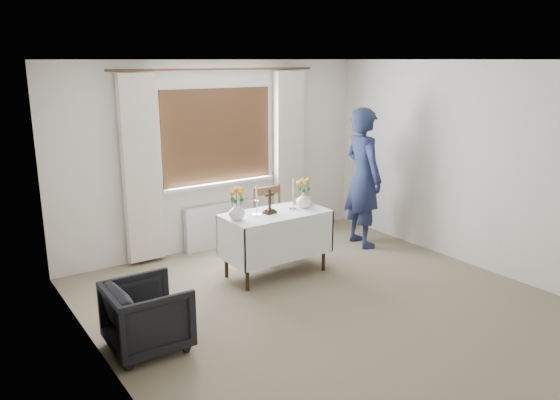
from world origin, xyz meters
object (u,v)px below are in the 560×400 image
Objects in this scene: person at (363,178)px; wooden_cross at (270,201)px; flower_vase_right at (304,200)px; armchair at (147,316)px; flower_vase_left at (237,211)px; altar_table at (276,243)px; wooden_chair at (275,225)px.

wooden_cross is at bearing 106.15° from person.
wooden_cross is 0.48m from flower_vase_right.
armchair is 1.71m from flower_vase_left.
flower_vase_right reaches higher than altar_table.
flower_vase_right is (0.92, -0.01, -0.00)m from flower_vase_left.
altar_table is 0.66× the size of person.
altar_table is 2.07m from armchair.
wooden_chair is at bearing 27.08° from flower_vase_left.
flower_vase_left reaches higher than armchair.
armchair is 3.70m from person.
wooden_cross is (-1.66, -0.22, -0.03)m from person.
wooden_cross is 1.53× the size of flower_vase_left.
flower_vase_left is 1.01× the size of flower_vase_right.
wooden_cross reaches higher than armchair.
wooden_chair is 0.95m from flower_vase_left.
flower_vase_right is at bearing -10.84° from wooden_cross.
person is 9.67× the size of flower_vase_left.
altar_table is at bearing -19.18° from wooden_cross.
wooden_chair is (0.26, 0.40, 0.09)m from altar_table.
armchair is at bearing -164.37° from wooden_cross.
wooden_cross is at bearing -64.81° from armchair.
flower_vase_left is (-0.77, -0.40, 0.39)m from wooden_chair.
person is at bearing 6.10° from flower_vase_left.
wooden_cross is (-0.33, -0.39, 0.44)m from wooden_chair.
person is at bearing 8.35° from altar_table.
altar_table is 4.14× the size of wooden_cross.
armchair is 3.47× the size of flower_vase_left.
altar_table is 0.54m from wooden_cross.
altar_table is 1.33× the size of wooden_chair.
altar_table is 0.70m from flower_vase_left.
altar_table is 0.63m from flower_vase_right.
armchair is at bearing -156.97° from altar_table.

